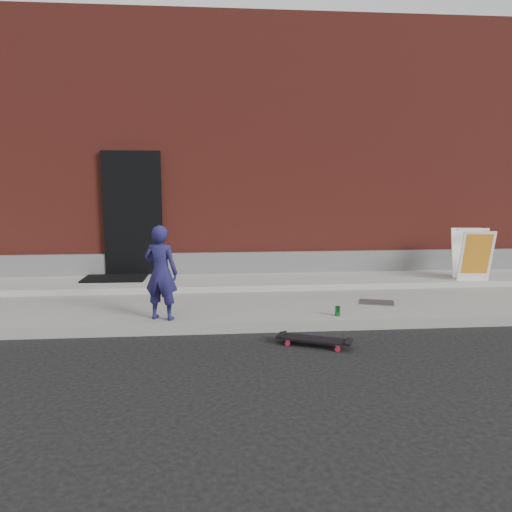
{
  "coord_description": "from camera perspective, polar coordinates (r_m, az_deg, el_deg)",
  "views": [
    {
      "loc": [
        -1.17,
        -6.33,
        2.01
      ],
      "look_at": [
        -0.53,
        0.8,
        0.91
      ],
      "focal_mm": 35.0,
      "sensor_mm": 36.0,
      "label": 1
    }
  ],
  "objects": [
    {
      "name": "utility_plate",
      "position": [
        7.85,
        13.63,
        -5.17
      ],
      "size": [
        0.58,
        0.47,
        0.02
      ],
      "primitive_type": "cube",
      "rotation": [
        0.0,
        0.0,
        -0.31
      ],
      "color": "#56565B",
      "rests_on": "sidewalk"
    },
    {
      "name": "sidewalk",
      "position": [
        8.15,
        3.28,
        -5.01
      ],
      "size": [
        20.0,
        3.0,
        0.15
      ],
      "primitive_type": "cube",
      "color": "gray",
      "rests_on": "ground"
    },
    {
      "name": "soda_can",
      "position": [
        7.0,
        9.31,
        -6.23
      ],
      "size": [
        0.1,
        0.1,
        0.13
      ],
      "primitive_type": "cylinder",
      "rotation": [
        0.0,
        0.0,
        -0.4
      ],
      "color": "#197E2C",
      "rests_on": "sidewalk"
    },
    {
      "name": "doormat",
      "position": [
        9.36,
        -15.69,
        -2.33
      ],
      "size": [
        1.11,
        0.91,
        0.03
      ],
      "primitive_type": "cube",
      "rotation": [
        0.0,
        0.0,
        -0.03
      ],
      "color": "black",
      "rests_on": "apron"
    },
    {
      "name": "ground",
      "position": [
        6.75,
        5.14,
        -8.64
      ],
      "size": [
        80.0,
        80.0,
        0.0
      ],
      "primitive_type": "plane",
      "color": "black",
      "rests_on": "ground"
    },
    {
      "name": "child",
      "position": [
        6.75,
        -10.81,
        -1.88
      ],
      "size": [
        0.54,
        0.44,
        1.27
      ],
      "primitive_type": "imported",
      "rotation": [
        0.0,
        0.0,
        2.8
      ],
      "color": "#1E1B4E",
      "rests_on": "sidewalk"
    },
    {
      "name": "pizza_sign",
      "position": [
        9.58,
        23.47,
        0.2
      ],
      "size": [
        0.62,
        0.71,
        0.92
      ],
      "color": "white",
      "rests_on": "apron"
    },
    {
      "name": "apron",
      "position": [
        9.0,
        2.45,
        -2.88
      ],
      "size": [
        20.0,
        1.2,
        0.1
      ],
      "primitive_type": "cube",
      "color": "gray",
      "rests_on": "sidewalk"
    },
    {
      "name": "skateboard",
      "position": [
        6.19,
        6.65,
        -9.49
      ],
      "size": [
        0.9,
        0.58,
        0.1
      ],
      "color": "red",
      "rests_on": "ground"
    },
    {
      "name": "building",
      "position": [
        13.39,
        -0.11,
        10.83
      ],
      "size": [
        20.0,
        8.1,
        5.0
      ],
      "color": "maroon",
      "rests_on": "ground"
    }
  ]
}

